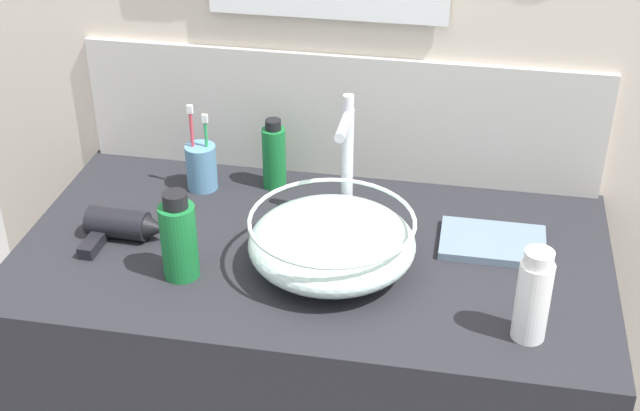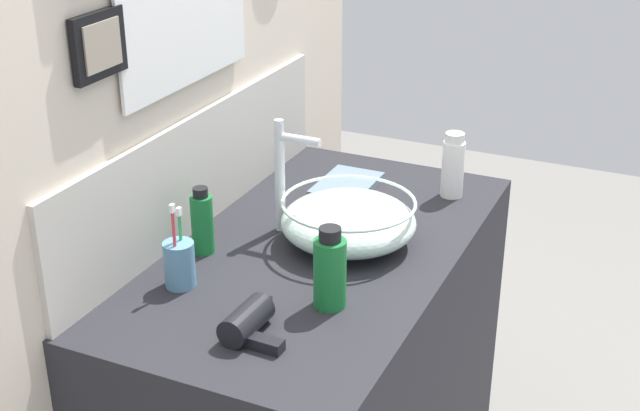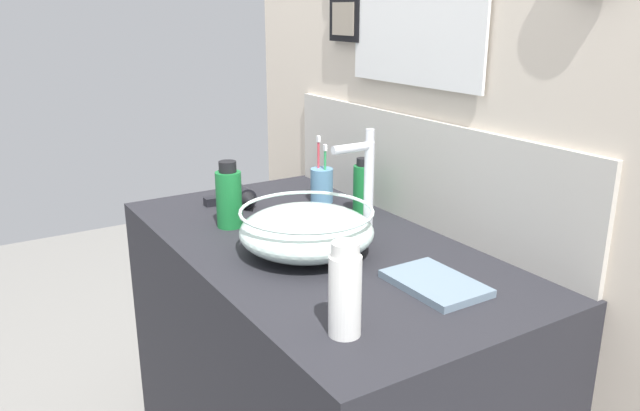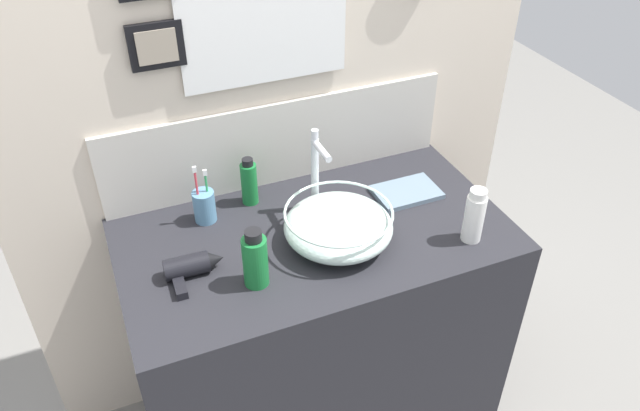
{
  "view_description": "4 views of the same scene",
  "coord_description": "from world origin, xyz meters",
  "px_view_note": "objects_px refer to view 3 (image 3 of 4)",
  "views": [
    {
      "loc": [
        0.28,
        -1.43,
        1.87
      ],
      "look_at": [
        0.01,
        0.0,
        0.99
      ],
      "focal_mm": 50.0,
      "sensor_mm": 36.0,
      "label": 1
    },
    {
      "loc": [
        -1.67,
        -0.77,
        1.84
      ],
      "look_at": [
        0.01,
        0.0,
        0.99
      ],
      "focal_mm": 50.0,
      "sensor_mm": 36.0,
      "label": 2
    },
    {
      "loc": [
        1.22,
        -0.75,
        1.44
      ],
      "look_at": [
        0.01,
        0.0,
        0.99
      ],
      "focal_mm": 35.0,
      "sensor_mm": 36.0,
      "label": 3
    },
    {
      "loc": [
        -0.54,
        -1.33,
        2.06
      ],
      "look_at": [
        0.01,
        0.0,
        0.99
      ],
      "focal_mm": 35.0,
      "sensor_mm": 36.0,
      "label": 4
    }
  ],
  "objects_px": {
    "hair_drier": "(239,196)",
    "toothbrush_cup": "(322,185)",
    "shampoo_bottle": "(362,188)",
    "glass_bowl_sink": "(307,230)",
    "soap_dispenser": "(345,291)",
    "lotion_bottle": "(229,197)",
    "faucet": "(365,179)",
    "hand_towel": "(435,283)"
  },
  "relations": [
    {
      "from": "soap_dispenser",
      "to": "toothbrush_cup",
      "type": "bearing_deg",
      "value": 150.87
    },
    {
      "from": "glass_bowl_sink",
      "to": "hand_towel",
      "type": "distance_m",
      "value": 0.33
    },
    {
      "from": "hand_towel",
      "to": "shampoo_bottle",
      "type": "bearing_deg",
      "value": 162.11
    },
    {
      "from": "lotion_bottle",
      "to": "soap_dispenser",
      "type": "height_order",
      "value": "lotion_bottle"
    },
    {
      "from": "faucet",
      "to": "lotion_bottle",
      "type": "xyz_separation_m",
      "value": [
        -0.27,
        -0.24,
        -0.08
      ]
    },
    {
      "from": "hair_drier",
      "to": "soap_dispenser",
      "type": "height_order",
      "value": "soap_dispenser"
    },
    {
      "from": "hair_drier",
      "to": "lotion_bottle",
      "type": "bearing_deg",
      "value": -32.47
    },
    {
      "from": "hand_towel",
      "to": "toothbrush_cup",
      "type": "bearing_deg",
      "value": 169.46
    },
    {
      "from": "glass_bowl_sink",
      "to": "toothbrush_cup",
      "type": "xyz_separation_m",
      "value": [
        -0.33,
        0.25,
        -0.0
      ]
    },
    {
      "from": "soap_dispenser",
      "to": "hand_towel",
      "type": "xyz_separation_m",
      "value": [
        -0.06,
        0.27,
        -0.08
      ]
    },
    {
      "from": "glass_bowl_sink",
      "to": "toothbrush_cup",
      "type": "bearing_deg",
      "value": 143.1
    },
    {
      "from": "glass_bowl_sink",
      "to": "faucet",
      "type": "height_order",
      "value": "faucet"
    },
    {
      "from": "glass_bowl_sink",
      "to": "shampoo_bottle",
      "type": "xyz_separation_m",
      "value": [
        -0.18,
        0.29,
        0.02
      ]
    },
    {
      "from": "shampoo_bottle",
      "to": "lotion_bottle",
      "type": "distance_m",
      "value": 0.37
    },
    {
      "from": "hair_drier",
      "to": "faucet",
      "type": "bearing_deg",
      "value": 18.43
    },
    {
      "from": "soap_dispenser",
      "to": "shampoo_bottle",
      "type": "bearing_deg",
      "value": 141.93
    },
    {
      "from": "hair_drier",
      "to": "toothbrush_cup",
      "type": "relative_size",
      "value": 0.84
    },
    {
      "from": "toothbrush_cup",
      "to": "soap_dispenser",
      "type": "relative_size",
      "value": 1.14
    },
    {
      "from": "hair_drier",
      "to": "glass_bowl_sink",
      "type": "bearing_deg",
      "value": -3.12
    },
    {
      "from": "hair_drier",
      "to": "lotion_bottle",
      "type": "relative_size",
      "value": 0.94
    },
    {
      "from": "glass_bowl_sink",
      "to": "lotion_bottle",
      "type": "height_order",
      "value": "lotion_bottle"
    },
    {
      "from": "glass_bowl_sink",
      "to": "faucet",
      "type": "bearing_deg",
      "value": 90.0
    },
    {
      "from": "faucet",
      "to": "toothbrush_cup",
      "type": "distance_m",
      "value": 0.36
    },
    {
      "from": "hand_towel",
      "to": "glass_bowl_sink",
      "type": "bearing_deg",
      "value": -156.34
    },
    {
      "from": "faucet",
      "to": "hair_drier",
      "type": "xyz_separation_m",
      "value": [
        -0.43,
        -0.14,
        -0.13
      ]
    },
    {
      "from": "shampoo_bottle",
      "to": "toothbrush_cup",
      "type": "bearing_deg",
      "value": -166.59
    },
    {
      "from": "toothbrush_cup",
      "to": "lotion_bottle",
      "type": "bearing_deg",
      "value": -79.77
    },
    {
      "from": "faucet",
      "to": "hair_drier",
      "type": "distance_m",
      "value": 0.47
    },
    {
      "from": "lotion_bottle",
      "to": "soap_dispenser",
      "type": "xyz_separation_m",
      "value": [
        0.64,
        -0.06,
        0.0
      ]
    },
    {
      "from": "faucet",
      "to": "hair_drier",
      "type": "relative_size",
      "value": 1.68
    },
    {
      "from": "hair_drier",
      "to": "toothbrush_cup",
      "type": "height_order",
      "value": "toothbrush_cup"
    },
    {
      "from": "toothbrush_cup",
      "to": "hand_towel",
      "type": "height_order",
      "value": "toothbrush_cup"
    },
    {
      "from": "toothbrush_cup",
      "to": "shampoo_bottle",
      "type": "height_order",
      "value": "toothbrush_cup"
    },
    {
      "from": "faucet",
      "to": "hair_drier",
      "type": "height_order",
      "value": "faucet"
    },
    {
      "from": "faucet",
      "to": "glass_bowl_sink",
      "type": "bearing_deg",
      "value": -90.0
    },
    {
      "from": "glass_bowl_sink",
      "to": "soap_dispenser",
      "type": "bearing_deg",
      "value": -20.86
    },
    {
      "from": "faucet",
      "to": "shampoo_bottle",
      "type": "distance_m",
      "value": 0.23
    },
    {
      "from": "shampoo_bottle",
      "to": "soap_dispenser",
      "type": "relative_size",
      "value": 0.92
    },
    {
      "from": "glass_bowl_sink",
      "to": "lotion_bottle",
      "type": "xyz_separation_m",
      "value": [
        -0.27,
        -0.07,
        0.02
      ]
    },
    {
      "from": "glass_bowl_sink",
      "to": "hair_drier",
      "type": "bearing_deg",
      "value": 176.88
    },
    {
      "from": "hair_drier",
      "to": "soap_dispenser",
      "type": "relative_size",
      "value": 0.96
    },
    {
      "from": "glass_bowl_sink",
      "to": "shampoo_bottle",
      "type": "height_order",
      "value": "shampoo_bottle"
    }
  ]
}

